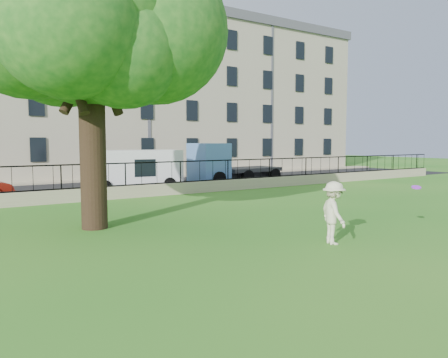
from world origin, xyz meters
TOP-DOWN VIEW (x-y plane):
  - ground at (0.00, 0.00)m, footprint 120.00×120.00m
  - retaining_wall at (0.00, 12.00)m, footprint 50.00×0.40m
  - iron_railing at (0.00, 12.00)m, footprint 50.00×0.05m
  - street at (0.00, 16.70)m, footprint 60.00×9.00m
  - sidewalk at (0.00, 21.90)m, footprint 60.00×1.40m
  - building_row at (0.00, 27.57)m, footprint 56.40×10.40m
  - tree at (-3.66, 5.57)m, footprint 8.20×6.40m
  - man at (1.17, -0.15)m, footprint 0.99×1.25m
  - frisbee at (4.00, -0.73)m, footprint 0.29×0.30m
  - white_van at (1.77, 15.40)m, footprint 5.55×2.72m
  - blue_truck at (8.87, 15.40)m, footprint 6.41×2.69m

SIDE VIEW (x-z plane):
  - ground at x=0.00m, z-range 0.00..0.00m
  - street at x=0.00m, z-range 0.00..0.01m
  - sidewalk at x=0.00m, z-range 0.00..0.12m
  - retaining_wall at x=0.00m, z-range 0.00..0.60m
  - man at x=1.17m, z-range 0.00..1.69m
  - white_van at x=1.77m, z-range 0.00..2.24m
  - iron_railing at x=0.00m, z-range 0.59..1.72m
  - blue_truck at x=8.87m, z-range 0.00..2.62m
  - frisbee at x=4.00m, z-range 1.36..1.48m
  - tree at x=-3.66m, z-range 1.70..11.93m
  - building_row at x=0.00m, z-range 0.02..13.82m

